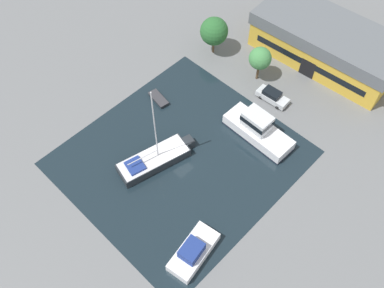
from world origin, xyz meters
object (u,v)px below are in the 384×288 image
Objects in this scene: warehouse_building at (327,43)px; motor_cruiser at (258,129)px; quay_tree_near_building at (260,58)px; cabin_boat at (193,252)px; parked_car at (272,96)px; sailboat_moored at (155,159)px; small_dinghy at (158,99)px; quay_tree_by_water at (214,31)px.

warehouse_building is 19.17m from motor_cruiser.
cabin_boat is (12.42, -26.77, -3.08)m from quay_tree_near_building.
quay_tree_near_building is 0.82× the size of cabin_boat.
sailboat_moored reaches higher than parked_car.
sailboat_moored reaches higher than quay_tree_near_building.
warehouse_building is 4.71× the size of parked_car.
motor_cruiser is (6.76, 12.75, 0.67)m from sailboat_moored.
sailboat_moored is at bearing 146.60° from cabin_boat.
warehouse_building reaches higher than motor_cruiser.
motor_cruiser reaches higher than small_dinghy.
warehouse_building is at bearing 7.89° from motor_cruiser.
warehouse_building is at bearing 39.11° from quay_tree_by_water.
sailboat_moored is 3.64× the size of small_dinghy.
warehouse_building is at bearing 92.64° from cabin_boat.
quay_tree_by_water is 0.90× the size of cabin_boat.
parked_car is at bearing 22.23° from motor_cruiser.
parked_car is at bearing -36.26° from small_dinghy.
motor_cruiser is (6.82, -8.44, -2.61)m from quay_tree_near_building.
quay_tree_near_building is at bearing 105.80° from cabin_boat.
cabin_boat is at bearing -10.67° from sailboat_moored.
cabin_boat is at bearing -51.36° from quay_tree_by_water.
motor_cruiser is 15.23m from small_dinghy.
small_dinghy is at bearing -49.38° from parked_car.
small_dinghy is (-7.52, -13.44, -3.77)m from quay_tree_near_building.
small_dinghy is (-11.87, -11.50, -0.60)m from parked_car.
parked_car is at bearing -23.94° from quay_tree_near_building.
warehouse_building is at bearing -17.32° from small_dinghy.
quay_tree_by_water is 17.73m from motor_cruiser.
quay_tree_near_building is 15.85m from small_dinghy.
warehouse_building is at bearing 175.04° from parked_car.
warehouse_building is at bearing 66.10° from quay_tree_near_building.
quay_tree_near_building is at bearing 40.39° from motor_cruiser.
quay_tree_by_water is 1.29× the size of parked_car.
quay_tree_near_building is at bearing -19.59° from small_dinghy.
quay_tree_by_water reaches higher than cabin_boat.
motor_cruiser is at bearing 75.74° from sailboat_moored.
quay_tree_by_water is at bearing 126.49° from sailboat_moored.
warehouse_building is 11.56m from quay_tree_near_building.
quay_tree_near_building reaches higher than parked_car.
motor_cruiser is (2.15, -18.98, -1.70)m from warehouse_building.
small_dinghy is (-7.58, 7.75, -0.49)m from sailboat_moored.
quay_tree_near_building is at bearing -117.46° from warehouse_building.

